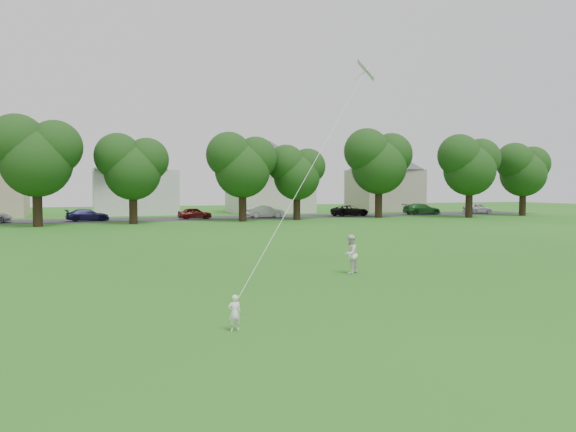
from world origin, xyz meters
name	(u,v)px	position (x,y,z in m)	size (l,w,h in m)	color
ground	(305,308)	(0.00, 0.00, 0.00)	(160.00, 160.00, 0.00)	#206116
street	(144,219)	(0.00, 42.00, 0.01)	(90.00, 7.00, 0.01)	#2D2D30
toddler	(235,313)	(-2.33, -1.66, 0.40)	(0.29, 0.19, 0.80)	white
older_boy	(350,254)	(3.67, 4.80, 0.71)	(0.69, 0.54, 1.42)	white
kite	(317,157)	(1.15, 1.94, 4.05)	(3.98, 4.17, 12.19)	white
tree_row	(172,157)	(1.78, 35.77, 5.74)	(80.76, 8.93, 9.90)	black
parked_cars	(206,213)	(5.78, 41.00, 0.60)	(71.47, 2.15, 1.27)	black
house_row	(126,169)	(-0.99, 52.00, 5.14)	(77.03, 14.07, 10.32)	silver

